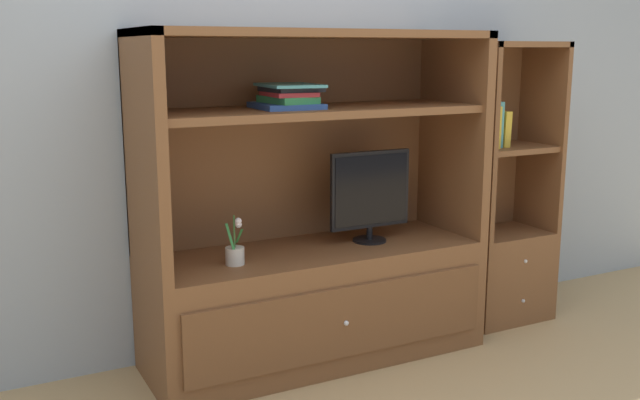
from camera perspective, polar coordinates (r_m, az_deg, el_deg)
name	(u,v)px	position (r m, az deg, el deg)	size (l,w,h in m)	color
ground_plane	(356,387)	(3.42, 2.80, -14.45)	(8.00, 8.00, 0.00)	tan
painted_rear_wall	(283,71)	(3.74, -2.88, 10.06)	(6.00, 0.10, 2.80)	#9EA8B2
media_console	(314,261)	(3.58, -0.44, -4.83)	(1.67, 0.61, 1.60)	brown
tv_monitor	(370,194)	(3.63, 3.95, 0.51)	(0.44, 0.17, 0.46)	black
potted_plant	(235,252)	(3.30, -6.66, -4.07)	(0.09, 0.11, 0.23)	beige
magazine_stack	(288,97)	(3.37, -2.50, 8.09)	(0.29, 0.36, 0.11)	#2D519E
bookshelf_tall	(502,230)	(4.23, 14.05, -2.32)	(0.51, 0.39, 1.55)	brown
upright_book_row	(491,126)	(4.04, 13.27, 5.64)	(0.16, 0.17, 0.25)	silver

